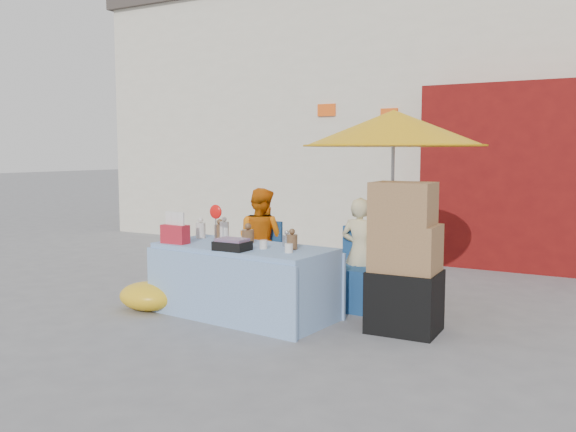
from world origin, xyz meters
The scene contains 10 objects.
ground centered at (0.00, 0.00, 0.00)m, with size 80.00×80.00×0.00m, color slate.
backdrop centered at (0.52, 7.52, 3.10)m, with size 14.00×8.00×7.80m.
market_table centered at (-0.07, 0.25, 0.37)m, with size 1.94×1.05×1.13m.
chair_left centered at (-0.45, 1.06, 0.26)m, with size 0.50×0.49×0.85m.
chair_right centered at (0.80, 1.06, 0.26)m, with size 0.50×0.49×0.85m.
vendor_orange centered at (-0.45, 1.19, 0.62)m, with size 0.60×0.47×1.24m, color orange.
vendor_beige centered at (0.80, 1.19, 0.58)m, with size 0.43×0.28×1.17m, color beige.
umbrella centered at (1.10, 1.34, 1.89)m, with size 1.90×1.90×2.09m.
box_stack centered at (1.52, 0.51, 0.64)m, with size 0.64×0.53×1.38m.
tarp_bundle centered at (-1.06, -0.06, 0.15)m, with size 0.65×0.52×0.29m, color yellow.
Camera 1 is at (3.29, -4.79, 1.65)m, focal length 38.00 mm.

